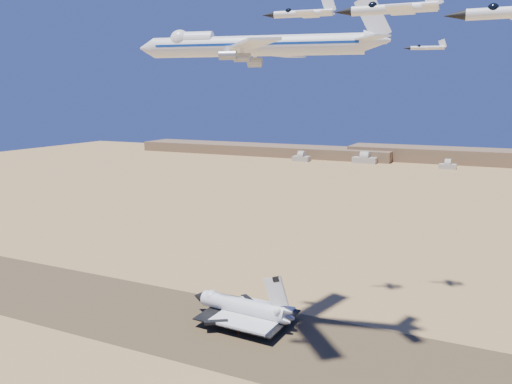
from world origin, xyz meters
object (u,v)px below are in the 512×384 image
at_px(crew_a, 239,332).
at_px(chase_jet_a, 301,13).
at_px(chase_jet_b, 391,9).
at_px(carrier_747, 248,46).
at_px(crew_c, 251,332).
at_px(chase_jet_e, 352,42).
at_px(shuttle, 242,308).
at_px(chase_jet_f, 426,48).
at_px(crew_b, 252,334).

distance_m(crew_a, chase_jet_a, 116.35).
bearing_deg(chase_jet_b, carrier_747, 129.51).
bearing_deg(crew_c, crew_a, 41.19).
bearing_deg(crew_a, chase_jet_e, -50.76).
bearing_deg(chase_jet_e, crew_c, -145.30).
relative_size(shuttle, chase_jet_f, 2.80).
relative_size(crew_c, chase_jet_b, 0.10).
height_order(shuttle, chase_jet_e, chase_jet_e).
relative_size(chase_jet_b, chase_jet_e, 1.21).
bearing_deg(chase_jet_b, crew_b, 126.74).
xyz_separation_m(crew_c, chase_jet_a, (36.12, -52.04, 96.89)).
xyz_separation_m(shuttle, chase_jet_f, (54.01, 44.16, 94.46)).
relative_size(chase_jet_a, chase_jet_e, 1.05).
relative_size(chase_jet_a, chase_jet_b, 0.87).
xyz_separation_m(shuttle, chase_jet_a, (43.21, -59.77, 92.27)).
distance_m(carrier_747, crew_a, 96.70).
height_order(chase_jet_a, chase_jet_b, chase_jet_a).
bearing_deg(crew_c, chase_jet_e, -104.94).
distance_m(shuttle, chase_jet_a, 118.13).
distance_m(crew_a, chase_jet_b, 127.87).
distance_m(carrier_747, chase_jet_f, 75.09).
relative_size(shuttle, crew_a, 26.31).
bearing_deg(chase_jet_b, chase_jet_f, 90.26).
relative_size(carrier_747, chase_jet_f, 5.04).
bearing_deg(crew_a, chase_jet_f, -58.38).
bearing_deg(shuttle, chase_jet_a, -51.00).
distance_m(crew_c, chase_jet_a, 115.76).
height_order(shuttle, crew_a, shuttle).
xyz_separation_m(chase_jet_b, chase_jet_f, (-8.41, 115.88, 4.50)).
bearing_deg(chase_jet_b, chase_jet_a, 144.21).
relative_size(crew_b, chase_jet_f, 0.11).
distance_m(crew_b, chase_jet_f, 121.23).
bearing_deg(crew_b, crew_c, 22.00).
height_order(chase_jet_b, chase_jet_e, chase_jet_e).
bearing_deg(chase_jet_a, carrier_747, 118.55).
bearing_deg(chase_jet_e, chase_jet_a, -104.00).
relative_size(crew_c, chase_jet_a, 0.12).
height_order(crew_a, crew_b, crew_b).
xyz_separation_m(shuttle, carrier_747, (10.90, -17.24, 91.40)).
xyz_separation_m(shuttle, crew_c, (7.10, -7.72, -4.62)).
relative_size(crew_a, chase_jet_f, 0.11).
bearing_deg(carrier_747, crew_a, 121.55).
bearing_deg(crew_b, chase_jet_a, -179.65).
bearing_deg(chase_jet_a, crew_b, 115.69).
distance_m(crew_c, chase_jet_e, 109.28).
height_order(carrier_747, crew_b, carrier_747).
bearing_deg(chase_jet_b, crew_a, 129.65).
bearing_deg(chase_jet_b, crew_c, 126.95).
bearing_deg(shuttle, crew_b, -42.96).
bearing_deg(crew_a, chase_jet_b, -151.33).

